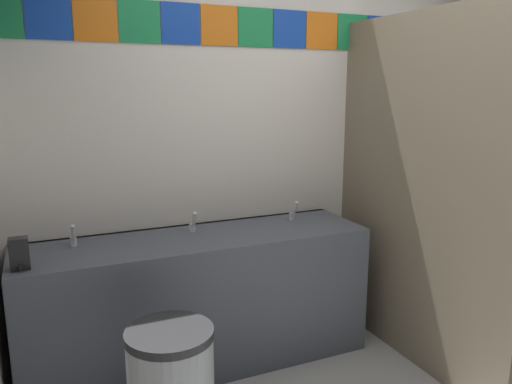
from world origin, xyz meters
TOP-DOWN VIEW (x-y plane):
  - wall_back at (0.00, 1.49)m, footprint 3.67×0.09m
  - vanity_counter at (-0.75, 1.16)m, footprint 2.07×0.58m
  - faucet_left at (-1.44, 1.25)m, footprint 0.04×0.10m
  - faucet_center at (-0.75, 1.25)m, footprint 0.04×0.10m
  - faucet_right at (-0.06, 1.25)m, footprint 0.04×0.10m
  - soap_dispenser at (-1.71, 0.99)m, footprint 0.09×0.09m
  - stall_divider at (0.64, 0.43)m, footprint 0.92×1.52m
  - toilet at (1.13, 1.09)m, footprint 0.39×0.49m

SIDE VIEW (x-z plane):
  - toilet at x=1.13m, z-range -0.07..0.67m
  - vanity_counter at x=-0.75m, z-range 0.01..0.83m
  - faucet_left at x=-1.44m, z-range 0.80..0.94m
  - faucet_center at x=-0.75m, z-range 0.80..0.94m
  - faucet_right at x=-0.06m, z-range 0.80..0.94m
  - soap_dispenser at x=-1.71m, z-range 0.82..0.98m
  - stall_divider at x=0.64m, z-range 0.00..2.13m
  - wall_back at x=0.00m, z-range 0.01..2.73m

